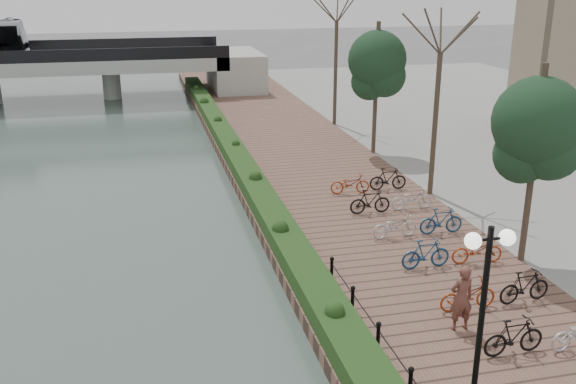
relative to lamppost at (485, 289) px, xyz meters
name	(u,v)px	position (x,y,z in m)	size (l,w,h in m)	color
promenade	(331,195)	(1.92, 15.96, -3.62)	(8.00, 75.00, 0.50)	brown
hedge	(246,172)	(-1.48, 18.46, -3.07)	(1.10, 56.00, 0.60)	#213A15
lamppost	(485,289)	(0.00, 0.00, 0.00)	(1.02, 0.32, 4.64)	black
pedestrian	(461,298)	(1.79, 3.89, -2.44)	(0.67, 0.44, 1.85)	brown
bicycle_parking	(452,252)	(3.41, 7.55, -2.89)	(2.40, 17.32, 1.00)	silver
street_trees	(475,140)	(5.92, 11.14, -0.18)	(3.20, 37.12, 6.80)	#372C20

